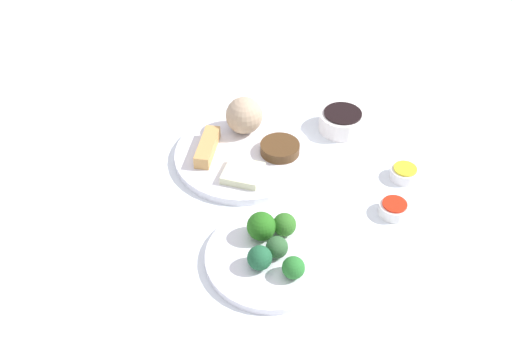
# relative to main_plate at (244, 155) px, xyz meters

# --- Properties ---
(tabletop) EXTENTS (2.20, 2.20, 0.02)m
(tabletop) POSITION_rel_main_plate_xyz_m (-0.05, 0.02, -0.02)
(tabletop) COLOR white
(tabletop) RESTS_ON ground
(main_plate) EXTENTS (0.29, 0.29, 0.02)m
(main_plate) POSITION_rel_main_plate_xyz_m (0.00, 0.00, 0.00)
(main_plate) COLOR white
(main_plate) RESTS_ON tabletop
(rice_scoop) EXTENTS (0.08, 0.08, 0.08)m
(rice_scoop) POSITION_rel_main_plate_xyz_m (-0.01, -0.07, 0.05)
(rice_scoop) COLOR tan
(rice_scoop) RESTS_ON main_plate
(spring_roll) EXTENTS (0.07, 0.12, 0.03)m
(spring_roll) POSITION_rel_main_plate_xyz_m (0.07, -0.01, 0.02)
(spring_roll) COLOR tan
(spring_roll) RESTS_ON main_plate
(crab_rangoon_wonton) EXTENTS (0.10, 0.10, 0.02)m
(crab_rangoon_wonton) POSITION_rel_main_plate_xyz_m (0.01, 0.07, 0.02)
(crab_rangoon_wonton) COLOR beige
(crab_rangoon_wonton) RESTS_ON main_plate
(stir_fry_heap) EXTENTS (0.08, 0.08, 0.02)m
(stir_fry_heap) POSITION_rel_main_plate_xyz_m (-0.07, 0.01, 0.02)
(stir_fry_heap) COLOR #4D3219
(stir_fry_heap) RESTS_ON main_plate
(broccoli_plate) EXTENTS (0.23, 0.23, 0.01)m
(broccoli_plate) POSITION_rel_main_plate_xyz_m (-0.01, 0.28, -0.00)
(broccoli_plate) COLOR white
(broccoli_plate) RESTS_ON tabletop
(broccoli_floret_0) EXTENTS (0.04, 0.04, 0.04)m
(broccoli_floret_0) POSITION_rel_main_plate_xyz_m (-0.04, 0.33, 0.03)
(broccoli_floret_0) COLOR #27732C
(broccoli_floret_0) RESTS_ON broccoli_plate
(broccoli_floret_1) EXTENTS (0.04, 0.04, 0.04)m
(broccoli_floret_1) POSITION_rel_main_plate_xyz_m (-0.04, 0.24, 0.03)
(broccoli_floret_1) COLOR #306D22
(broccoli_floret_1) RESTS_ON broccoli_plate
(broccoli_floret_2) EXTENTS (0.04, 0.04, 0.04)m
(broccoli_floret_2) POSITION_rel_main_plate_xyz_m (0.02, 0.30, 0.03)
(broccoli_floret_2) COLOR #1F5A36
(broccoli_floret_2) RESTS_ON broccoli_plate
(broccoli_floret_3) EXTENTS (0.05, 0.05, 0.05)m
(broccoli_floret_3) POSITION_rel_main_plate_xyz_m (0.00, 0.24, 0.03)
(broccoli_floret_3) COLOR #256B1A
(broccoli_floret_3) RESTS_ON broccoli_plate
(broccoli_floret_4) EXTENTS (0.04, 0.04, 0.04)m
(broccoli_floret_4) POSITION_rel_main_plate_xyz_m (-0.02, 0.28, 0.03)
(broccoli_floret_4) COLOR #2E5B30
(broccoli_floret_4) RESTS_ON broccoli_plate
(soy_sauce_bowl) EXTENTS (0.10, 0.10, 0.04)m
(soy_sauce_bowl) POSITION_rel_main_plate_xyz_m (-0.23, -0.07, 0.01)
(soy_sauce_bowl) COLOR white
(soy_sauce_bowl) RESTS_ON tabletop
(soy_sauce_bowl_liquid) EXTENTS (0.08, 0.08, 0.00)m
(soy_sauce_bowl_liquid) POSITION_rel_main_plate_xyz_m (-0.23, -0.07, 0.03)
(soy_sauce_bowl_liquid) COLOR black
(soy_sauce_bowl_liquid) RESTS_ON soy_sauce_bowl
(sauce_ramekin_sweet_and_sour) EXTENTS (0.06, 0.06, 0.02)m
(sauce_ramekin_sweet_and_sour) POSITION_rel_main_plate_xyz_m (-0.26, 0.21, 0.00)
(sauce_ramekin_sweet_and_sour) COLOR white
(sauce_ramekin_sweet_and_sour) RESTS_ON tabletop
(sauce_ramekin_sweet_and_sour_liquid) EXTENTS (0.05, 0.05, 0.00)m
(sauce_ramekin_sweet_and_sour_liquid) POSITION_rel_main_plate_xyz_m (-0.26, 0.21, 0.02)
(sauce_ramekin_sweet_and_sour_liquid) COLOR red
(sauce_ramekin_sweet_and_sour_liquid) RESTS_ON sauce_ramekin_sweet_and_sour
(sauce_ramekin_hot_mustard) EXTENTS (0.06, 0.06, 0.02)m
(sauce_ramekin_hot_mustard) POSITION_rel_main_plate_xyz_m (-0.31, 0.11, 0.00)
(sauce_ramekin_hot_mustard) COLOR white
(sauce_ramekin_hot_mustard) RESTS_ON tabletop
(sauce_ramekin_hot_mustard_liquid) EXTENTS (0.05, 0.05, 0.00)m
(sauce_ramekin_hot_mustard_liquid) POSITION_rel_main_plate_xyz_m (-0.31, 0.11, 0.02)
(sauce_ramekin_hot_mustard_liquid) COLOR yellow
(sauce_ramekin_hot_mustard_liquid) RESTS_ON sauce_ramekin_hot_mustard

